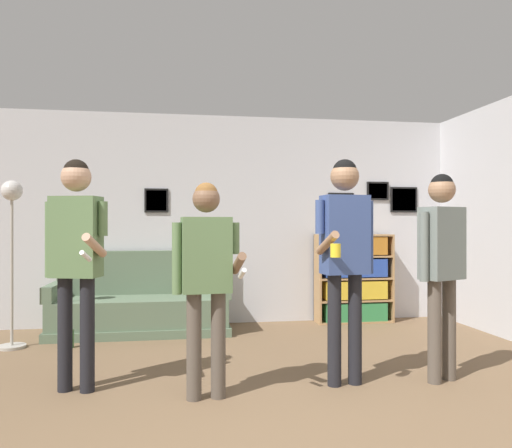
% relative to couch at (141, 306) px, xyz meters
% --- Properties ---
extents(wall_back, '(8.48, 0.08, 2.70)m').
position_rel_couch_xyz_m(wall_back, '(1.03, 0.41, 1.05)').
color(wall_back, silver).
rests_on(wall_back, ground_plane).
extents(couch, '(2.08, 0.80, 0.96)m').
position_rel_couch_xyz_m(couch, '(0.00, 0.00, 0.00)').
color(couch, '#5B7056').
rests_on(couch, ground_plane).
extents(bookshelf, '(1.01, 0.30, 1.15)m').
position_rel_couch_xyz_m(bookshelf, '(2.72, 0.19, 0.27)').
color(bookshelf, '#A87F51').
rests_on(bookshelf, ground_plane).
extents(floor_lamp, '(0.28, 0.28, 1.74)m').
position_rel_couch_xyz_m(floor_lamp, '(-1.27, -0.58, 0.95)').
color(floor_lamp, '#ADA89E').
rests_on(floor_lamp, ground_plane).
extents(person_player_foreground_left, '(0.48, 0.55, 1.79)m').
position_rel_couch_xyz_m(person_player_foreground_left, '(-0.34, -2.09, 0.81)').
color(person_player_foreground_left, black).
rests_on(person_player_foreground_left, ground_plane).
extents(person_player_foreground_center, '(0.52, 0.43, 1.59)m').
position_rel_couch_xyz_m(person_player_foreground_center, '(0.64, -2.40, 0.66)').
color(person_player_foreground_center, brown).
rests_on(person_player_foreground_center, ground_plane).
extents(person_watcher_holding_cup, '(0.50, 0.48, 1.81)m').
position_rel_couch_xyz_m(person_watcher_holding_cup, '(1.75, -2.26, 0.82)').
color(person_watcher_holding_cup, black).
rests_on(person_watcher_holding_cup, ground_plane).
extents(person_spectator_near_bookshelf, '(0.47, 0.32, 1.70)m').
position_rel_couch_xyz_m(person_spectator_near_bookshelf, '(2.57, -2.29, 0.74)').
color(person_spectator_near_bookshelf, brown).
rests_on(person_spectator_near_bookshelf, ground_plane).
extents(bottle_on_floor, '(0.07, 0.07, 0.27)m').
position_rel_couch_xyz_m(bottle_on_floor, '(-0.67, -0.66, -0.20)').
color(bottle_on_floor, '#3D6638').
rests_on(bottle_on_floor, ground_plane).
extents(drinking_cup, '(0.09, 0.09, 0.10)m').
position_rel_couch_xyz_m(drinking_cup, '(2.82, 0.19, 0.90)').
color(drinking_cup, white).
rests_on(drinking_cup, bookshelf).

